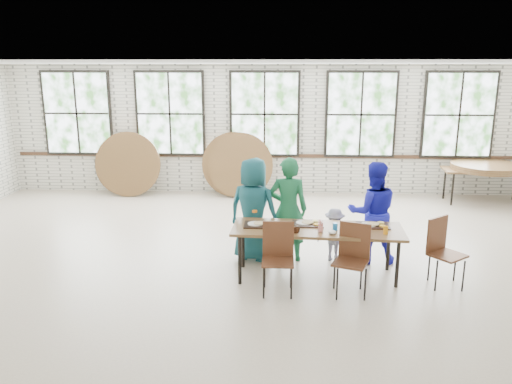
{
  "coord_description": "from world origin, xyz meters",
  "views": [
    {
      "loc": [
        0.37,
        -7.13,
        2.97
      ],
      "look_at": [
        0.0,
        0.4,
        1.05
      ],
      "focal_mm": 35.0,
      "sensor_mm": 36.0,
      "label": 1
    }
  ],
  "objects_px": {
    "dining_table": "(317,231)",
    "chair_near_right": "(352,253)",
    "storage_table": "(486,172)",
    "chair_near_left": "(278,251)"
  },
  "relations": [
    {
      "from": "chair_near_right",
      "to": "storage_table",
      "type": "distance_m",
      "value": 5.89
    },
    {
      "from": "chair_near_right",
      "to": "storage_table",
      "type": "xyz_separation_m",
      "value": [
        3.55,
        4.7,
        0.13
      ]
    },
    {
      "from": "chair_near_left",
      "to": "chair_near_right",
      "type": "xyz_separation_m",
      "value": [
        0.99,
        -0.0,
        0.0
      ]
    },
    {
      "from": "dining_table",
      "to": "storage_table",
      "type": "height_order",
      "value": "same"
    },
    {
      "from": "dining_table",
      "to": "chair_near_left",
      "type": "xyz_separation_m",
      "value": [
        -0.55,
        -0.47,
        -0.13
      ]
    },
    {
      "from": "chair_near_left",
      "to": "storage_table",
      "type": "height_order",
      "value": "chair_near_left"
    },
    {
      "from": "chair_near_left",
      "to": "chair_near_right",
      "type": "relative_size",
      "value": 1.0
    },
    {
      "from": "dining_table",
      "to": "chair_near_right",
      "type": "distance_m",
      "value": 0.66
    },
    {
      "from": "chair_near_left",
      "to": "storage_table",
      "type": "relative_size",
      "value": 0.51
    },
    {
      "from": "dining_table",
      "to": "storage_table",
      "type": "distance_m",
      "value": 5.81
    }
  ]
}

